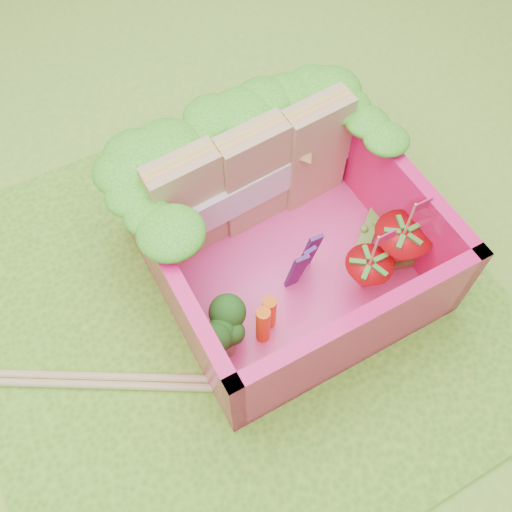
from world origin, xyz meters
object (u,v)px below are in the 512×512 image
object	(u,v)px
bento_box	(287,239)
broccoli	(222,332)
chopsticks	(21,378)
strawberry_right	(398,249)
strawberry_left	(366,275)
sandwich_stack	(253,178)

from	to	relation	value
bento_box	broccoli	bearing A→B (deg)	-151.31
bento_box	chopsticks	size ratio (longest dim) A/B	0.65
strawberry_right	chopsticks	bearing A→B (deg)	169.74
broccoli	strawberry_right	size ratio (longest dim) A/B	0.65
bento_box	strawberry_right	size ratio (longest dim) A/B	2.45
strawberry_right	strawberry_left	bearing A→B (deg)	-169.40
sandwich_stack	chopsticks	xyz separation A→B (m)	(-1.43, -0.29, -0.35)
bento_box	strawberry_right	world-z (taller)	strawberry_right
strawberry_left	chopsticks	xyz separation A→B (m)	(-1.70, 0.39, -0.16)
sandwich_stack	chopsticks	bearing A→B (deg)	-168.46
sandwich_stack	strawberry_right	size ratio (longest dim) A/B	2.23
broccoli	strawberry_left	distance (m)	0.78
bento_box	chopsticks	world-z (taller)	bento_box
chopsticks	broccoli	bearing A→B (deg)	-20.27
strawberry_left	strawberry_right	world-z (taller)	strawberry_right
broccoli	strawberry_right	distance (m)	1.00
sandwich_stack	chopsticks	size ratio (longest dim) A/B	0.59
sandwich_stack	strawberry_left	size ratio (longest dim) A/B	2.47
strawberry_left	chopsticks	bearing A→B (deg)	167.10
bento_box	strawberry_right	bearing A→B (deg)	-29.83
strawberry_right	chopsticks	size ratio (longest dim) A/B	0.26
bento_box	sandwich_stack	world-z (taller)	sandwich_stack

